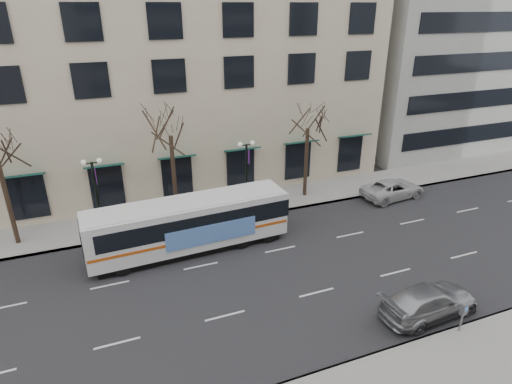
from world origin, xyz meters
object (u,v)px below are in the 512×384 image
city_bus (190,223)px  silver_car (430,301)px  white_pickup (393,189)px  lamp_post_right (247,172)px  tree_far_mid (169,122)px  tree_far_right (308,115)px  lamp_post_left (97,193)px  pay_station (464,311)px

city_bus → silver_car: 13.68m
white_pickup → lamp_post_right: bearing=74.2°
tree_far_mid → city_bus: 6.81m
tree_far_right → silver_car: (-0.81, -14.53, -5.68)m
lamp_post_right → city_bus: bearing=-142.4°
tree_far_right → lamp_post_left: tree_far_right is taller
lamp_post_left → city_bus: lamp_post_left is taller
lamp_post_right → pay_station: 16.26m
city_bus → pay_station: city_bus is taller
lamp_post_right → pay_station: bearing=-73.5°
lamp_post_left → pay_station: bearing=-46.7°
white_pickup → city_bus: bearing=90.9°
silver_car → lamp_post_left: bearing=42.4°
tree_far_mid → city_bus: size_ratio=0.71×
lamp_post_left → lamp_post_right: same height
tree_far_right → white_pickup: (6.26, -2.60, -5.71)m
city_bus → lamp_post_left: bearing=139.4°
city_bus → lamp_post_right: bearing=35.0°
lamp_post_left → pay_station: lamp_post_left is taller
lamp_post_left → white_pickup: (21.25, -2.00, -2.23)m
white_pickup → tree_far_right: bearing=61.8°
lamp_post_left → city_bus: (4.97, -3.87, -1.17)m
tree_far_mid → white_pickup: tree_far_mid is taller
tree_far_mid → silver_car: size_ratio=1.67×
silver_car → white_pickup: size_ratio=1.00×
tree_far_mid → lamp_post_right: 6.41m
tree_far_right → city_bus: size_ratio=0.67×
city_bus → white_pickup: bearing=3.9°
silver_car → white_pickup: silver_car is taller
city_bus → pay_station: bearing=-53.0°
tree_far_right → pay_station: 16.92m
city_bus → white_pickup: city_bus is taller
lamp_post_right → city_bus: lamp_post_right is taller
tree_far_right → white_pickup: bearing=-22.5°
lamp_post_right → tree_far_mid: bearing=173.2°
city_bus → pay_station: 15.10m
white_pickup → pay_station: 15.07m
white_pickup → lamp_post_left: bearing=78.9°
tree_far_right → white_pickup: tree_far_right is taller
tree_far_right → lamp_post_right: size_ratio=1.55×
silver_car → pay_station: bearing=-168.6°
lamp_post_right → white_pickup: lamp_post_right is taller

